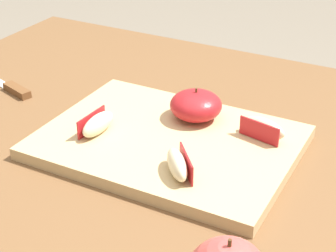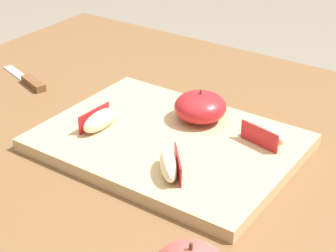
{
  "view_description": "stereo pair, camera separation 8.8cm",
  "coord_description": "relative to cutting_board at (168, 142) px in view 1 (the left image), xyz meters",
  "views": [
    {
      "loc": [
        0.33,
        -0.7,
        1.19
      ],
      "look_at": [
        -0.04,
        -0.02,
        0.76
      ],
      "focal_mm": 59.74,
      "sensor_mm": 36.0,
      "label": 1
    },
    {
      "loc": [
        0.4,
        -0.66,
        1.19
      ],
      "look_at": [
        -0.04,
        -0.02,
        0.76
      ],
      "focal_mm": 59.74,
      "sensor_mm": 36.0,
      "label": 2
    }
  ],
  "objects": [
    {
      "name": "paring_knife",
      "position": [
        -0.36,
        0.05,
        -0.0
      ],
      "size": [
        0.16,
        0.07,
        0.01
      ],
      "color": "silver",
      "rests_on": "dining_table"
    },
    {
      "name": "apple_wedge_near_knife",
      "position": [
        -0.11,
        -0.04,
        0.03
      ],
      "size": [
        0.03,
        0.08,
        0.03
      ],
      "color": "beige",
      "rests_on": "cutting_board"
    },
    {
      "name": "apple_half_skin_up",
      "position": [
        0.01,
        0.08,
        0.03
      ],
      "size": [
        0.09,
        0.09,
        0.06
      ],
      "color": "#B21E23",
      "rests_on": "cutting_board"
    },
    {
      "name": "dining_table",
      "position": [
        0.04,
        0.02,
        -0.11
      ],
      "size": [
        1.25,
        0.86,
        0.72
      ],
      "color": "brown",
      "rests_on": "ground_plane"
    },
    {
      "name": "cutting_board",
      "position": [
        0.0,
        0.0,
        0.0
      ],
      "size": [
        0.4,
        0.29,
        0.02
      ],
      "color": "tan",
      "rests_on": "dining_table"
    },
    {
      "name": "apple_wedge_back",
      "position": [
        0.06,
        -0.09,
        0.03
      ],
      "size": [
        0.07,
        0.07,
        0.03
      ],
      "color": "beige",
      "rests_on": "cutting_board"
    },
    {
      "name": "apple_wedge_right",
      "position": [
        0.13,
        0.07,
        0.03
      ],
      "size": [
        0.08,
        0.04,
        0.03
      ],
      "color": "beige",
      "rests_on": "cutting_board"
    }
  ]
}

